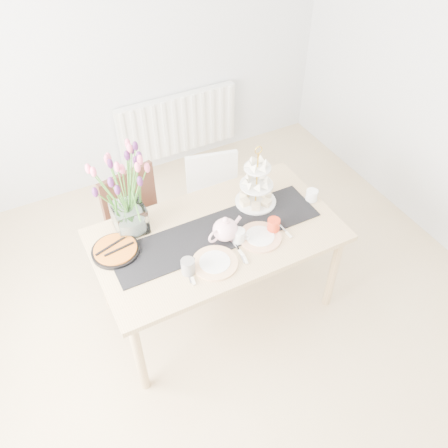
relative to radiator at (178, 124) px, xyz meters
name	(u,v)px	position (x,y,z in m)	size (l,w,h in m)	color
room_shell	(248,211)	(-0.50, -2.19, 0.85)	(4.50, 4.50, 4.50)	tan
radiator	(178,124)	(0.00, 0.00, 0.00)	(1.20, 0.08, 0.60)	white
dining_table	(217,241)	(-0.47, -1.77, 0.22)	(1.60, 0.90, 0.75)	tan
chair_brown	(140,220)	(-0.81, -1.17, 0.07)	(0.52, 0.52, 0.89)	#3A1C15
chair_white	(215,198)	(-0.19, -1.17, 0.03)	(0.49, 0.49, 0.83)	white
table_runner	(217,233)	(-0.47, -1.77, 0.30)	(1.40, 0.35, 0.01)	black
tulip_vase	(123,181)	(-0.95, -1.47, 0.70)	(0.72, 0.72, 0.62)	silver
cake_stand	(256,189)	(-0.10, -1.63, 0.42)	(0.29, 0.29, 0.42)	gold
teapot	(225,230)	(-0.45, -1.84, 0.38)	(0.26, 0.21, 0.17)	white
cream_jug	(312,195)	(0.26, -1.78, 0.34)	(0.08, 0.08, 0.08)	white
tart_tin	(116,250)	(-1.11, -1.63, 0.32)	(0.30, 0.30, 0.04)	black
mug_grey	(188,267)	(-0.77, -1.99, 0.35)	(0.08, 0.08, 0.10)	slate
mug_white	(239,236)	(-0.38, -1.90, 0.35)	(0.08, 0.08, 0.09)	silver
mug_orange	(274,225)	(-0.14, -1.92, 0.35)	(0.08, 0.08, 0.10)	red
plate_left	(215,263)	(-0.60, -2.00, 0.31)	(0.29, 0.29, 0.01)	silver
plate_right	(260,237)	(-0.24, -1.94, 0.31)	(0.28, 0.28, 0.01)	silver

